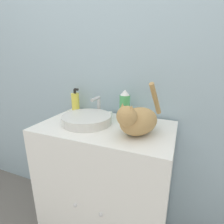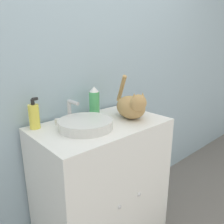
{
  "view_description": "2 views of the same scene",
  "coord_description": "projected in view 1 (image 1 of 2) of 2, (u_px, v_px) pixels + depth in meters",
  "views": [
    {
      "loc": [
        0.41,
        -0.65,
        1.3
      ],
      "look_at": [
        0.07,
        0.19,
        1.01
      ],
      "focal_mm": 28.0,
      "sensor_mm": 36.0,
      "label": 1
    },
    {
      "loc": [
        -0.79,
        -0.73,
        1.34
      ],
      "look_at": [
        0.05,
        0.2,
        0.98
      ],
      "focal_mm": 35.0,
      "sensor_mm": 36.0,
      "label": 2
    }
  ],
  "objects": [
    {
      "name": "sink_basin",
      "position": [
        87.0,
        119.0,
        1.09
      ],
      "size": [
        0.31,
        0.31,
        0.05
      ],
      "color": "silver",
      "rests_on": "vanity_cabinet"
    },
    {
      "name": "spray_bottle",
      "position": [
        125.0,
        105.0,
        1.14
      ],
      "size": [
        0.07,
        0.07,
        0.2
      ],
      "color": "#4CB266",
      "rests_on": "vanity_cabinet"
    },
    {
      "name": "soap_bottle",
      "position": [
        75.0,
        102.0,
        1.32
      ],
      "size": [
        0.06,
        0.06,
        0.18
      ],
      "color": "#EADB4C",
      "rests_on": "vanity_cabinet"
    },
    {
      "name": "cat",
      "position": [
        137.0,
        120.0,
        0.91
      ],
      "size": [
        0.25,
        0.37,
        0.27
      ],
      "rotation": [
        0.0,
        0.0,
        -1.95
      ],
      "color": "tan",
      "rests_on": "vanity_cabinet"
    },
    {
      "name": "wall_back",
      "position": [
        122.0,
        65.0,
        1.21
      ],
      "size": [
        6.0,
        0.05,
        2.5
      ],
      "color": "#9EB7C6",
      "rests_on": "ground_plane"
    },
    {
      "name": "faucet",
      "position": [
        98.0,
        107.0,
        1.22
      ],
      "size": [
        0.2,
        0.11,
        0.14
      ],
      "color": "silver",
      "rests_on": "vanity_cabinet"
    },
    {
      "name": "vanity_cabinet",
      "position": [
        106.0,
        187.0,
        1.19
      ],
      "size": [
        0.81,
        0.51,
        0.91
      ],
      "color": "white",
      "rests_on": "ground_plane"
    }
  ]
}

